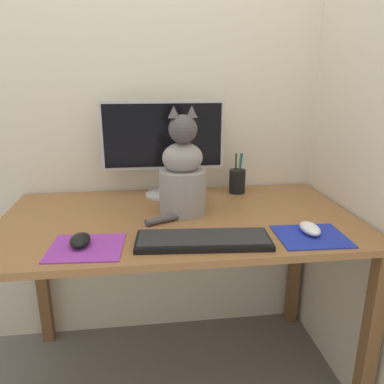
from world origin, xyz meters
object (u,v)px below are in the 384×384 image
keyboard (203,240)px  computer_mouse_right (310,228)px  cat (183,175)px  monitor (163,142)px  pen_cup (237,181)px  computer_mouse_left (80,240)px

keyboard → computer_mouse_right: bearing=8.6°
cat → monitor: bearing=99.7°
pen_cup → computer_mouse_left: bearing=-141.7°
keyboard → cat: size_ratio=1.07×
computer_mouse_left → cat: bearing=36.7°
keyboard → computer_mouse_right: (0.37, 0.03, 0.01)m
computer_mouse_right → computer_mouse_left: bearing=179.9°
cat → computer_mouse_right: bearing=-37.5°
keyboard → computer_mouse_left: size_ratio=4.40×
keyboard → computer_mouse_right: size_ratio=4.11×
computer_mouse_left → monitor: bearing=59.5°
computer_mouse_right → cat: cat is taller
computer_mouse_left → cat: size_ratio=0.24×
pen_cup → monitor: bearing=179.8°
monitor → keyboard: monitor is taller
computer_mouse_left → computer_mouse_right: (0.76, -0.00, -0.00)m
computer_mouse_left → keyboard: bearing=-3.9°
computer_mouse_right → keyboard: bearing=-176.1°
computer_mouse_left → pen_cup: (0.63, 0.50, 0.03)m
computer_mouse_left → cat: 0.46m
monitor → computer_mouse_right: monitor is taller
keyboard → pen_cup: size_ratio=2.42×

